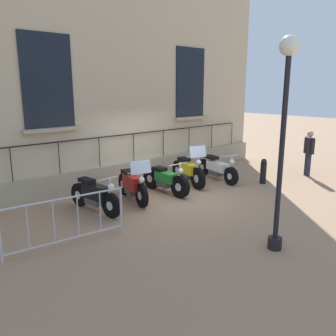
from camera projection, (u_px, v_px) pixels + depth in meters
name	position (u px, v px, depth m)	size (l,w,h in m)	color
ground_plane	(173.00, 195.00, 10.43)	(60.00, 60.00, 0.00)	#9E7A5B
building_facade	(124.00, 50.00, 11.13)	(0.82, 12.43, 8.84)	#C6B28E
motorcycle_black	(95.00, 196.00, 8.98)	(1.97, 0.58, 1.00)	black
motorcycle_red	(133.00, 185.00, 9.84)	(1.90, 0.82, 1.27)	black
motorcycle_green	(165.00, 180.00, 10.57)	(1.96, 0.72, 1.01)	black
motorcycle_yellow	(188.00, 171.00, 11.47)	(1.92, 0.82, 1.38)	black
motorcycle_white	(217.00, 169.00, 12.06)	(2.13, 0.83, 0.98)	black
lamppost	(284.00, 124.00, 6.44)	(0.37, 0.37, 4.05)	black
crowd_barrier	(66.00, 220.00, 6.98)	(0.33, 2.49, 1.05)	#B7B7BF
bollard	(263.00, 171.00, 11.62)	(0.20, 0.20, 0.84)	black
pedestrian_standing	(309.00, 151.00, 12.55)	(0.44, 0.39, 1.64)	#23283D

